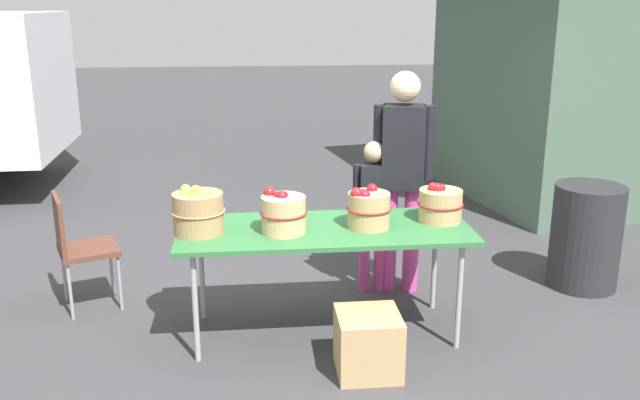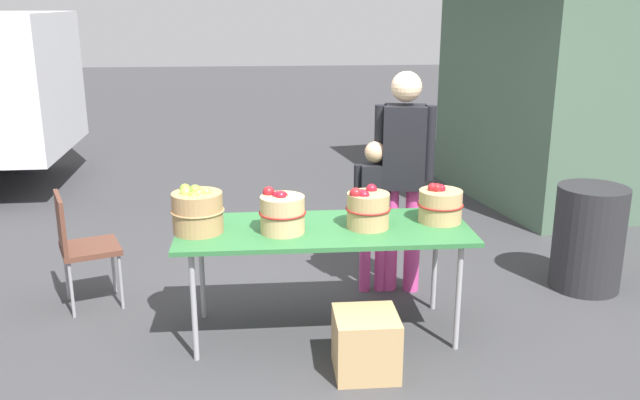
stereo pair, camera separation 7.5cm
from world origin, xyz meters
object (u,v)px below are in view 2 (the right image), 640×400
at_px(apple_basket_red_2, 440,205).
at_px(produce_crate, 366,344).
at_px(child_customer, 374,205).
at_px(folding_chair, 79,241).
at_px(trash_barrel, 588,238).
at_px(vendor_adult, 404,166).
at_px(apple_basket_red_1, 368,209).
at_px(apple_basket_green_0, 197,211).
at_px(market_table, 324,234).
at_px(apple_basket_red_0, 282,213).

distance_m(apple_basket_red_2, produce_crate, 1.07).
relative_size(child_customer, folding_chair, 1.37).
distance_m(apple_basket_red_2, trash_barrel, 1.50).
height_order(apple_basket_red_2, vendor_adult, vendor_adult).
bearing_deg(folding_chair, child_customer, -108.03).
xyz_separation_m(apple_basket_red_1, child_customer, (0.16, 0.69, -0.18)).
distance_m(apple_basket_green_0, vendor_adult, 1.62).
height_order(market_table, folding_chair, folding_chair).
distance_m(apple_basket_red_0, folding_chair, 1.62).
relative_size(apple_basket_red_2, produce_crate, 0.81).
height_order(apple_basket_red_1, apple_basket_red_2, apple_basket_red_1).
bearing_deg(market_table, child_customer, 56.66).
relative_size(vendor_adult, child_customer, 1.43).
relative_size(apple_basket_green_0, folding_chair, 0.40).
distance_m(apple_basket_red_0, trash_barrel, 2.51).
bearing_deg(vendor_adult, apple_basket_green_0, 36.57).
bearing_deg(vendor_adult, folding_chair, 13.97).
bearing_deg(produce_crate, folding_chair, 150.15).
bearing_deg(apple_basket_red_1, trash_barrel, 18.31).
relative_size(apple_basket_green_0, child_customer, 0.29).
distance_m(market_table, child_customer, 0.80).
bearing_deg(vendor_adult, trash_barrel, -171.66).
bearing_deg(vendor_adult, produce_crate, 81.02).
relative_size(market_table, vendor_adult, 1.13).
distance_m(apple_basket_red_0, apple_basket_red_1, 0.56).
xyz_separation_m(child_customer, trash_barrel, (1.67, -0.08, -0.29)).
distance_m(folding_chair, trash_barrel, 3.83).
distance_m(apple_basket_red_1, folding_chair, 2.12).
bearing_deg(market_table, vendor_adult, 45.51).
distance_m(apple_basket_red_1, produce_crate, 0.86).
bearing_deg(produce_crate, vendor_adult, 69.46).
relative_size(child_customer, produce_crate, 3.12).
relative_size(market_table, child_customer, 1.61).
height_order(apple_basket_red_1, produce_crate, apple_basket_red_1).
height_order(apple_basket_red_0, apple_basket_red_2, apple_basket_red_0).
relative_size(apple_basket_red_0, trash_barrel, 0.37).
height_order(folding_chair, produce_crate, folding_chair).
relative_size(market_table, produce_crate, 5.03).
bearing_deg(apple_basket_green_0, market_table, 1.09).
height_order(child_customer, folding_chair, child_customer).
height_order(apple_basket_red_1, vendor_adult, vendor_adult).
bearing_deg(apple_basket_red_0, market_table, 13.47).
xyz_separation_m(apple_basket_green_0, produce_crate, (1.01, -0.52, -0.70)).
distance_m(market_table, trash_barrel, 2.21).
xyz_separation_m(market_table, trash_barrel, (2.11, 0.59, -0.30)).
distance_m(vendor_adult, trash_barrel, 1.57).
bearing_deg(child_customer, produce_crate, 77.14).
distance_m(apple_basket_red_1, trash_barrel, 1.98).
bearing_deg(trash_barrel, apple_basket_red_0, -164.70).
xyz_separation_m(apple_basket_red_2, trash_barrel, (1.33, 0.52, -0.46)).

